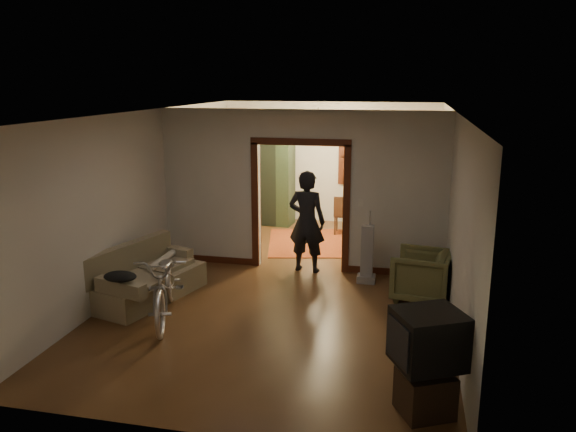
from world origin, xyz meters
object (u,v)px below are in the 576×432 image
(locker, at_px, (272,182))
(desk, at_px, (375,213))
(sofa, at_px, (148,272))
(bicycle, at_px, (166,284))
(armchair, at_px, (421,275))
(person, at_px, (307,222))

(locker, relative_size, desk, 2.10)
(locker, bearing_deg, sofa, -93.38)
(sofa, height_order, bicycle, bicycle)
(armchair, bearing_deg, desk, -156.97)
(bicycle, height_order, person, person)
(armchair, xyz_separation_m, desk, (-0.97, 4.16, -0.04))
(armchair, relative_size, person, 0.47)
(desk, bearing_deg, armchair, -84.90)
(bicycle, height_order, armchair, bicycle)
(bicycle, distance_m, desk, 6.17)
(sofa, bearing_deg, desk, 74.19)
(locker, bearing_deg, desk, 7.77)
(desk, bearing_deg, person, -115.00)
(person, xyz_separation_m, locker, (-1.40, 3.11, 0.08))
(desk, bearing_deg, locker, 174.54)
(sofa, bearing_deg, locker, 97.48)
(sofa, xyz_separation_m, person, (2.13, 1.80, 0.47))
(bicycle, bearing_deg, locker, 70.28)
(person, bearing_deg, desk, -99.64)
(armchair, distance_m, person, 2.23)
(person, height_order, locker, locker)
(sofa, relative_size, desk, 1.99)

